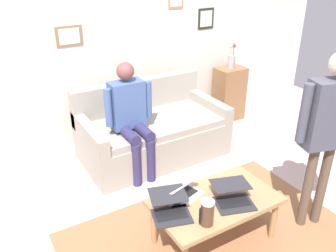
# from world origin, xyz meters

# --- Properties ---
(ground_plane) EXTENTS (7.68, 7.68, 0.00)m
(ground_plane) POSITION_xyz_m (0.00, 0.00, 0.00)
(ground_plane) COLOR #BBA39F
(area_rug) EXTENTS (2.48, 1.81, 0.01)m
(area_rug) POSITION_xyz_m (-0.00, 0.18, 0.00)
(area_rug) COLOR #936240
(area_rug) RESTS_ON ground_plane
(back_wall) EXTENTS (7.04, 0.11, 2.70)m
(back_wall) POSITION_xyz_m (-0.00, -2.20, 1.35)
(back_wall) COLOR beige
(back_wall) RESTS_ON ground_plane
(couch) EXTENTS (1.72, 0.93, 0.88)m
(couch) POSITION_xyz_m (-0.26, -1.52, 0.30)
(couch) COLOR gray
(couch) RESTS_ON ground_plane
(coffee_table) EXTENTS (1.06, 0.61, 0.44)m
(coffee_table) POSITION_xyz_m (-0.00, 0.08, 0.39)
(coffee_table) COLOR #A07950
(coffee_table) RESTS_ON ground_plane
(laptop_left) EXTENTS (0.40, 0.42, 0.13)m
(laptop_left) POSITION_xyz_m (-0.10, 0.18, 0.49)
(laptop_left) COLOR #28282D
(laptop_left) RESTS_ON coffee_table
(laptop_center) EXTENTS (0.39, 0.34, 0.14)m
(laptop_center) POSITION_xyz_m (0.22, -0.10, 0.48)
(laptop_center) COLOR silver
(laptop_center) RESTS_ON coffee_table
(laptop_right) EXTENTS (0.38, 0.42, 0.13)m
(laptop_right) POSITION_xyz_m (0.41, 0.04, 0.49)
(laptop_right) COLOR #28282D
(laptop_right) RESTS_ON coffee_table
(french_press) EXTENTS (0.13, 0.11, 0.24)m
(french_press) POSITION_xyz_m (0.24, 0.28, 0.55)
(french_press) COLOR #4C3323
(french_press) RESTS_ON coffee_table
(side_shelf) EXTENTS (0.42, 0.32, 0.79)m
(side_shelf) POSITION_xyz_m (-1.78, -1.89, 0.40)
(side_shelf) COLOR brown
(side_shelf) RESTS_ON ground_plane
(flower_vase) EXTENTS (0.11, 0.11, 0.39)m
(flower_vase) POSITION_xyz_m (-1.78, -1.89, 0.91)
(flower_vase) COLOR #9A999A
(flower_vase) RESTS_ON side_shelf
(person_standing) EXTENTS (0.57, 0.29, 1.63)m
(person_standing) POSITION_xyz_m (-0.92, 0.35, 1.05)
(person_standing) COLOR brown
(person_standing) RESTS_ON ground_plane
(person_seated) EXTENTS (0.55, 0.51, 1.28)m
(person_seated) POSITION_xyz_m (0.11, -1.29, 0.73)
(person_seated) COLOR #2E2A53
(person_seated) RESTS_ON ground_plane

